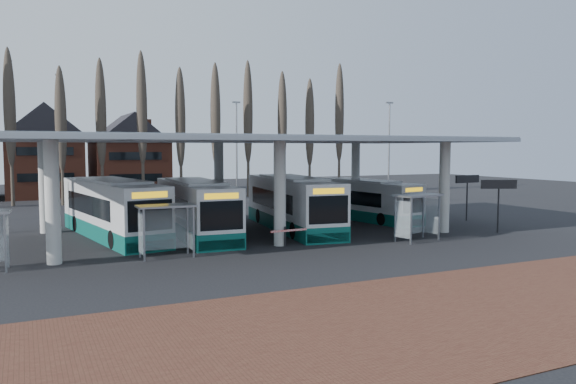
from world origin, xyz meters
name	(u,v)px	position (x,y,z in m)	size (l,w,h in m)	color
ground	(299,253)	(0.00, 0.00, 0.00)	(140.00, 140.00, 0.00)	black
brick_strip	(455,311)	(0.00, -12.00, 0.01)	(70.00, 10.00, 0.03)	brown
station_canopy	(245,147)	(0.00, 8.00, 5.68)	(32.00, 16.00, 6.34)	#B9BAB5
poplar_row	(160,118)	(0.00, 33.00, 8.78)	(45.10, 1.10, 14.50)	#473D33
lamp_post_b	(237,151)	(6.00, 26.00, 5.34)	(0.80, 0.16, 10.17)	slate
lamp_post_c	(389,151)	(20.00, 20.00, 5.34)	(0.80, 0.16, 10.17)	slate
bus_0	(112,210)	(-8.24, 9.88, 1.72)	(4.85, 13.45, 3.66)	silver
bus_1	(195,209)	(-3.28, 8.52, 1.67)	(3.40, 12.89, 3.55)	silver
bus_2	(292,204)	(3.52, 8.25, 1.72)	(4.34, 13.37, 3.65)	silver
bus_3	(361,200)	(10.81, 10.84, 1.48)	(4.00, 11.51, 3.14)	silver
shelter_1	(166,219)	(-6.70, 1.91, 1.97)	(2.92, 1.46, 2.71)	gray
shelter_2	(416,207)	(8.13, 0.55, 2.05)	(3.30, 2.15, 2.82)	gray
info_sign_0	(499,188)	(15.10, 0.79, 2.94)	(2.20, 1.08, 3.51)	black
info_sign_1	(467,182)	(17.65, 6.42, 2.95)	(2.37, 0.24, 3.52)	black
barrier	(288,232)	(0.14, 1.70, 0.88)	(2.28, 0.69, 1.14)	black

